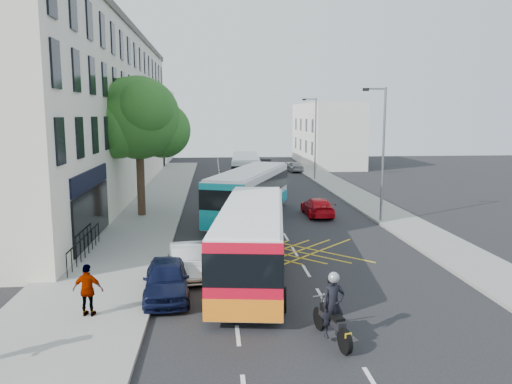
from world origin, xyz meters
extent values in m
plane|color=black|center=(0.00, 0.00, 0.00)|extent=(120.00, 120.00, 0.00)
cube|color=gray|center=(-8.50, 15.00, 0.07)|extent=(5.00, 70.00, 0.15)
cube|color=gray|center=(7.50, 15.00, 0.07)|extent=(3.00, 70.00, 0.15)
cube|color=beige|center=(-14.00, 24.50, 6.50)|extent=(8.00, 45.00, 13.00)
cube|color=#59544C|center=(-14.00, 24.50, 13.25)|extent=(8.30, 45.00, 0.50)
cube|color=black|center=(-9.95, 8.00, 3.40)|extent=(0.12, 7.00, 0.90)
cube|color=black|center=(-9.95, 8.00, 1.60)|extent=(0.12, 7.00, 2.60)
cube|color=silver|center=(-14.00, 55.00, 5.00)|extent=(8.00, 20.00, 10.00)
cube|color=silver|center=(11.00, 48.00, 4.00)|extent=(6.00, 18.00, 8.00)
cylinder|color=#382619|center=(-8.50, 15.00, 2.35)|extent=(0.50, 0.50, 4.40)
sphere|color=#19591E|center=(-8.50, 15.00, 6.35)|extent=(5.20, 5.20, 5.20)
sphere|color=#19591E|center=(-7.10, 15.80, 5.55)|extent=(3.60, 3.60, 3.60)
sphere|color=#19591E|center=(-9.70, 14.40, 5.75)|extent=(3.80, 3.80, 3.80)
sphere|color=#19591E|center=(-7.90, 13.70, 6.95)|extent=(3.40, 3.40, 3.40)
sphere|color=#19591E|center=(-9.30, 16.10, 7.35)|extent=(3.20, 3.20, 3.20)
cylinder|color=slate|center=(6.30, 12.00, 4.15)|extent=(0.14, 0.14, 8.00)
cylinder|color=slate|center=(5.70, 12.00, 8.05)|extent=(1.20, 0.10, 0.10)
cube|color=black|center=(5.10, 12.00, 8.00)|extent=(0.35, 0.15, 0.18)
cylinder|color=slate|center=(6.30, 32.00, 4.15)|extent=(0.14, 0.14, 8.00)
cylinder|color=slate|center=(5.70, 32.00, 8.05)|extent=(1.20, 0.10, 0.10)
cube|color=black|center=(5.10, 32.00, 8.00)|extent=(0.35, 0.15, 0.18)
cube|color=silver|center=(-2.35, 2.36, 1.60)|extent=(3.74, 10.74, 2.53)
cube|color=silver|center=(-2.35, 2.36, 2.92)|extent=(3.53, 10.51, 0.11)
cube|color=black|center=(-2.35, 2.36, 1.96)|extent=(3.81, 10.81, 1.05)
cube|color=orange|center=(-2.35, 2.36, 0.72)|extent=(3.80, 10.80, 0.72)
cube|color=red|center=(-3.03, -2.82, 1.63)|extent=(2.42, 0.42, 2.39)
cube|color=#FF0C0C|center=(-3.97, -2.71, 0.96)|extent=(0.26, 0.09, 0.25)
cube|color=#FF0C0C|center=(-2.10, -2.96, 0.96)|extent=(0.26, 0.09, 0.25)
cylinder|color=black|center=(-3.16, 5.36, 0.43)|extent=(0.38, 0.89, 0.86)
cylinder|color=black|center=(-0.79, 5.05, 0.43)|extent=(0.38, 0.89, 0.86)
cylinder|color=black|center=(-4.00, -0.99, 0.43)|extent=(0.38, 0.89, 0.86)
cylinder|color=black|center=(-1.63, -1.30, 0.43)|extent=(0.38, 0.89, 0.86)
cube|color=silver|center=(-1.57, 14.08, 1.68)|extent=(6.13, 11.19, 2.65)
cube|color=silver|center=(-1.57, 14.08, 3.05)|extent=(5.86, 10.92, 0.12)
cube|color=black|center=(-1.57, 14.08, 2.05)|extent=(6.20, 11.27, 1.10)
cube|color=#0D95AB|center=(-1.57, 14.08, 0.75)|extent=(6.19, 11.26, 0.75)
cube|color=#0DA0A9|center=(-3.45, 8.94, 1.70)|extent=(2.42, 0.97, 2.50)
cube|color=#FF0C0C|center=(-4.39, 9.27, 1.00)|extent=(0.26, 0.14, 0.25)
cube|color=#FF0C0C|center=(-2.51, 8.59, 1.00)|extent=(0.26, 0.14, 0.25)
cylinder|color=black|center=(-1.71, 17.32, 0.45)|extent=(0.57, 0.94, 0.90)
cylinder|color=black|center=(0.64, 16.47, 0.45)|extent=(0.57, 0.94, 0.90)
cylinder|color=black|center=(-4.01, 11.03, 0.45)|extent=(0.57, 0.94, 0.90)
cylinder|color=black|center=(-1.66, 10.17, 0.45)|extent=(0.57, 0.94, 0.90)
cube|color=silver|center=(-0.93, 27.99, 1.57)|extent=(2.92, 10.40, 2.48)
cube|color=silver|center=(-0.93, 27.99, 2.85)|extent=(2.72, 10.18, 0.11)
cube|color=black|center=(-0.93, 27.99, 1.92)|extent=(2.98, 10.46, 1.03)
cube|color=#0C8E99|center=(-0.93, 27.99, 0.70)|extent=(2.97, 10.45, 0.70)
cube|color=white|center=(-1.22, 22.88, 1.59)|extent=(2.38, 0.23, 2.34)
cube|color=#FF0C0C|center=(-2.14, 22.93, 0.93)|extent=(0.25, 0.07, 0.25)
cube|color=#FF0C0C|center=(-0.30, 22.82, 0.93)|extent=(0.25, 0.07, 0.25)
cylinder|color=black|center=(-1.94, 30.85, 0.42)|extent=(0.31, 0.85, 0.84)
cylinder|color=black|center=(0.40, 30.72, 0.42)|extent=(0.31, 0.85, 0.84)
cylinder|color=black|center=(-2.29, 24.60, 0.42)|extent=(0.31, 0.85, 0.84)
cylinder|color=black|center=(0.04, 24.47, 0.42)|extent=(0.31, 0.85, 0.84)
cylinder|color=black|center=(-0.31, -4.39, 0.35)|extent=(0.28, 0.72, 0.71)
cylinder|color=black|center=(-0.66, -2.76, 0.35)|extent=(0.28, 0.72, 0.71)
cube|color=black|center=(-0.48, -3.58, 0.69)|extent=(0.52, 1.35, 0.24)
cube|color=black|center=(-0.54, -3.31, 0.89)|extent=(0.41, 0.55, 0.22)
cube|color=black|center=(-0.42, -3.85, 0.83)|extent=(0.40, 0.60, 0.11)
cylinder|color=slate|center=(-0.65, -2.82, 0.78)|extent=(0.17, 0.48, 0.93)
cylinder|color=slate|center=(-0.61, -2.98, 1.16)|extent=(0.66, 0.19, 0.04)
cube|color=gold|center=(-0.27, -4.57, 0.61)|extent=(0.20, 0.06, 0.14)
imported|color=black|center=(-0.47, -3.63, 1.12)|extent=(0.78, 0.60, 1.91)
sphere|color=#99999E|center=(-0.47, -3.63, 1.94)|extent=(0.33, 0.33, 0.33)
imported|color=black|center=(-5.60, 0.42, 0.68)|extent=(1.88, 4.10, 1.36)
imported|color=#B8BBC0|center=(-4.96, 2.83, 0.63)|extent=(1.83, 3.97, 1.26)
imported|color=red|center=(2.88, 14.44, 0.59)|extent=(1.69, 4.08, 1.18)
imported|color=#404348|center=(-0.38, 40.80, 0.62)|extent=(2.27, 4.55, 1.24)
imported|color=#97999E|center=(5.50, 39.61, 0.62)|extent=(1.79, 3.74, 1.23)
imported|color=black|center=(2.50, 42.98, 0.62)|extent=(1.82, 3.91, 1.24)
imported|color=gray|center=(-7.91, -1.44, 1.00)|extent=(1.05, 0.56, 1.70)
camera|label=1|loc=(-3.87, -17.09, 6.56)|focal=35.00mm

